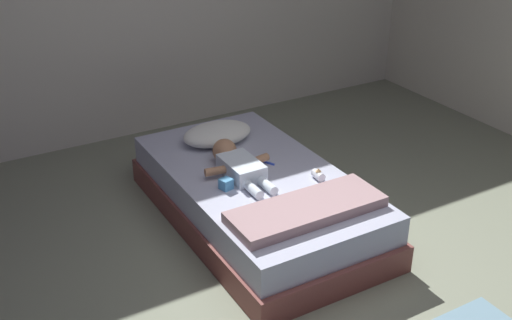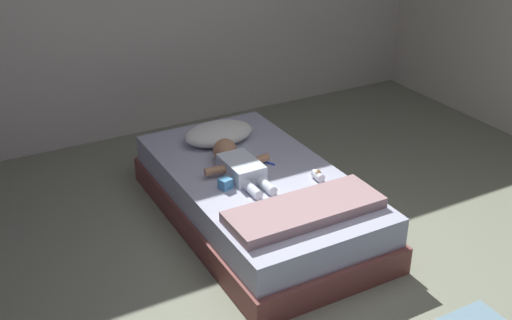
{
  "view_description": "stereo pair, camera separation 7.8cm",
  "coord_description": "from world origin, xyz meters",
  "px_view_note": "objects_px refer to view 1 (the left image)",
  "views": [
    {
      "loc": [
        -1.8,
        -2.3,
        2.45
      ],
      "look_at": [
        0.12,
        1.05,
        0.49
      ],
      "focal_mm": 44.07,
      "sensor_mm": 36.0,
      "label": 1
    },
    {
      "loc": [
        -1.74,
        -2.33,
        2.45
      ],
      "look_at": [
        0.12,
        1.05,
        0.49
      ],
      "focal_mm": 44.07,
      "sensor_mm": 36.0,
      "label": 2
    }
  ],
  "objects_px": {
    "baby_bottle": "(318,175)",
    "bed": "(256,198)",
    "toothbrush": "(265,162)",
    "toy_block": "(226,184)",
    "pillow": "(217,134)",
    "baby": "(237,164)"
  },
  "relations": [
    {
      "from": "bed",
      "to": "baby_bottle",
      "type": "height_order",
      "value": "baby_bottle"
    },
    {
      "from": "bed",
      "to": "toy_block",
      "type": "bearing_deg",
      "value": -161.33
    },
    {
      "from": "bed",
      "to": "pillow",
      "type": "relative_size",
      "value": 3.76
    },
    {
      "from": "baby",
      "to": "toothbrush",
      "type": "height_order",
      "value": "baby"
    },
    {
      "from": "bed",
      "to": "baby",
      "type": "distance_m",
      "value": 0.3
    },
    {
      "from": "toothbrush",
      "to": "toy_block",
      "type": "distance_m",
      "value": 0.46
    },
    {
      "from": "pillow",
      "to": "toothbrush",
      "type": "distance_m",
      "value": 0.5
    },
    {
      "from": "bed",
      "to": "baby",
      "type": "relative_size",
      "value": 2.99
    },
    {
      "from": "toy_block",
      "to": "bed",
      "type": "bearing_deg",
      "value": 18.67
    },
    {
      "from": "toothbrush",
      "to": "bed",
      "type": "bearing_deg",
      "value": -142.71
    },
    {
      "from": "baby_bottle",
      "to": "bed",
      "type": "bearing_deg",
      "value": 138.01
    },
    {
      "from": "toothbrush",
      "to": "baby_bottle",
      "type": "distance_m",
      "value": 0.44
    },
    {
      "from": "pillow",
      "to": "baby_bottle",
      "type": "relative_size",
      "value": 5.5
    },
    {
      "from": "pillow",
      "to": "toy_block",
      "type": "height_order",
      "value": "pillow"
    },
    {
      "from": "baby",
      "to": "toy_block",
      "type": "relative_size",
      "value": 7.6
    },
    {
      "from": "baby",
      "to": "pillow",
      "type": "bearing_deg",
      "value": 78.87
    },
    {
      "from": "toy_block",
      "to": "baby_bottle",
      "type": "height_order",
      "value": "baby_bottle"
    },
    {
      "from": "pillow",
      "to": "toy_block",
      "type": "distance_m",
      "value": 0.72
    },
    {
      "from": "toy_block",
      "to": "toothbrush",
      "type": "bearing_deg",
      "value": 25.32
    },
    {
      "from": "bed",
      "to": "baby",
      "type": "height_order",
      "value": "baby"
    },
    {
      "from": "pillow",
      "to": "baby_bottle",
      "type": "xyz_separation_m",
      "value": [
        0.33,
        -0.86,
        -0.04
      ]
    },
    {
      "from": "bed",
      "to": "baby_bottle",
      "type": "distance_m",
      "value": 0.49
    }
  ]
}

